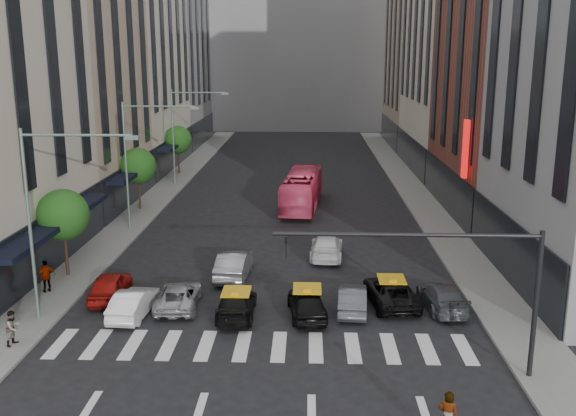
# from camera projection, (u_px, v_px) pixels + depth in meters

# --- Properties ---
(ground) EXTENTS (160.00, 160.00, 0.00)m
(ground) POSITION_uv_depth(u_px,v_px,m) (263.00, 363.00, 26.36)
(ground) COLOR black
(ground) RESTS_ON ground
(sidewalk_left) EXTENTS (3.00, 96.00, 0.15)m
(sidewalk_left) POSITION_uv_depth(u_px,v_px,m) (155.00, 199.00, 55.86)
(sidewalk_left) COLOR slate
(sidewalk_left) RESTS_ON ground
(sidewalk_right) EXTENTS (3.00, 96.00, 0.15)m
(sidewalk_right) POSITION_uv_depth(u_px,v_px,m) (421.00, 200.00, 55.13)
(sidewalk_right) COLOR slate
(sidewalk_right) RESTS_ON ground
(building_left_b) EXTENTS (8.00, 16.00, 24.00)m
(building_left_b) POSITION_uv_depth(u_px,v_px,m) (74.00, 58.00, 51.29)
(building_left_b) COLOR tan
(building_left_b) RESTS_ON ground
(building_left_d) EXTENTS (8.00, 18.00, 30.00)m
(building_left_d) POSITION_uv_depth(u_px,v_px,m) (170.00, 34.00, 86.54)
(building_left_d) COLOR gray
(building_left_d) RESTS_ON ground
(building_right_b) EXTENTS (8.00, 18.00, 26.00)m
(building_right_b) POSITION_uv_depth(u_px,v_px,m) (508.00, 45.00, 49.01)
(building_right_b) COLOR brown
(building_right_b) RESTS_ON ground
(building_right_d) EXTENTS (8.00, 18.00, 28.00)m
(building_right_d) POSITION_uv_depth(u_px,v_px,m) (423.00, 41.00, 85.70)
(building_right_d) COLOR tan
(building_right_d) RESTS_ON ground
(building_far) EXTENTS (30.00, 10.00, 36.00)m
(building_far) POSITION_uv_depth(u_px,v_px,m) (298.00, 18.00, 104.73)
(building_far) COLOR gray
(building_far) RESTS_ON ground
(tree_near) EXTENTS (2.88, 2.88, 4.95)m
(tree_near) POSITION_uv_depth(u_px,v_px,m) (63.00, 215.00, 35.59)
(tree_near) COLOR black
(tree_near) RESTS_ON sidewalk_left
(tree_mid) EXTENTS (2.88, 2.88, 4.95)m
(tree_mid) POSITION_uv_depth(u_px,v_px,m) (138.00, 166.00, 51.14)
(tree_mid) COLOR black
(tree_mid) RESTS_ON sidewalk_left
(tree_far) EXTENTS (2.88, 2.88, 4.95)m
(tree_far) POSITION_uv_depth(u_px,v_px,m) (178.00, 140.00, 66.69)
(tree_far) COLOR black
(tree_far) RESTS_ON sidewalk_left
(streetlamp_near) EXTENTS (5.38, 0.25, 9.00)m
(streetlamp_near) POSITION_uv_depth(u_px,v_px,m) (48.00, 200.00, 29.18)
(streetlamp_near) COLOR gray
(streetlamp_near) RESTS_ON sidewalk_left
(streetlamp_mid) EXTENTS (5.38, 0.25, 9.00)m
(streetlamp_mid) POSITION_uv_depth(u_px,v_px,m) (139.00, 149.00, 44.73)
(streetlamp_mid) COLOR gray
(streetlamp_mid) RESTS_ON sidewalk_left
(streetlamp_far) EXTENTS (5.38, 0.25, 9.00)m
(streetlamp_far) POSITION_uv_depth(u_px,v_px,m) (183.00, 124.00, 60.27)
(streetlamp_far) COLOR gray
(streetlamp_far) RESTS_ON sidewalk_left
(traffic_signal) EXTENTS (10.10, 0.20, 6.00)m
(traffic_signal) POSITION_uv_depth(u_px,v_px,m) (464.00, 269.00, 24.10)
(traffic_signal) COLOR black
(traffic_signal) RESTS_ON ground
(liberty_sign) EXTENTS (0.30, 0.70, 4.00)m
(liberty_sign) POSITION_uv_depth(u_px,v_px,m) (465.00, 149.00, 43.99)
(liberty_sign) COLOR red
(liberty_sign) RESTS_ON ground
(car_red) EXTENTS (1.95, 4.26, 1.42)m
(car_red) POSITION_uv_depth(u_px,v_px,m) (110.00, 286.00, 33.08)
(car_red) COLOR #9C130E
(car_red) RESTS_ON ground
(car_white_front) EXTENTS (1.71, 4.13, 1.33)m
(car_white_front) POSITION_uv_depth(u_px,v_px,m) (134.00, 303.00, 30.94)
(car_white_front) COLOR white
(car_white_front) RESTS_ON ground
(car_silver) EXTENTS (2.20, 4.42, 1.20)m
(car_silver) POSITION_uv_depth(u_px,v_px,m) (179.00, 296.00, 32.03)
(car_silver) COLOR #ABABB0
(car_silver) RESTS_ON ground
(taxi_left) EXTENTS (1.80, 4.32, 1.25)m
(taxi_left) POSITION_uv_depth(u_px,v_px,m) (237.00, 304.00, 30.87)
(taxi_left) COLOR black
(taxi_left) RESTS_ON ground
(taxi_center) EXTENTS (2.15, 4.31, 1.41)m
(taxi_center) POSITION_uv_depth(u_px,v_px,m) (307.00, 303.00, 30.83)
(taxi_center) COLOR black
(taxi_center) RESTS_ON ground
(car_grey_mid) EXTENTS (1.64, 3.99, 1.29)m
(car_grey_mid) POSITION_uv_depth(u_px,v_px,m) (352.00, 299.00, 31.51)
(car_grey_mid) COLOR #46484E
(car_grey_mid) RESTS_ON ground
(taxi_right) EXTENTS (2.73, 4.95, 1.31)m
(taxi_right) POSITION_uv_depth(u_px,v_px,m) (391.00, 292.00, 32.39)
(taxi_right) COLOR black
(taxi_right) RESTS_ON ground
(car_grey_curb) EXTENTS (2.09, 4.50, 1.27)m
(car_grey_curb) POSITION_uv_depth(u_px,v_px,m) (442.00, 297.00, 31.79)
(car_grey_curb) COLOR #464A4F
(car_grey_curb) RESTS_ON ground
(car_row2_left) EXTENTS (1.87, 4.74, 1.53)m
(car_row2_left) POSITION_uv_depth(u_px,v_px,m) (234.00, 264.00, 36.29)
(car_row2_left) COLOR gray
(car_row2_left) RESTS_ON ground
(car_row2_right) EXTENTS (2.24, 4.87, 1.38)m
(car_row2_right) POSITION_uv_depth(u_px,v_px,m) (326.00, 247.00, 39.83)
(car_row2_right) COLOR white
(car_row2_right) RESTS_ON ground
(bus) EXTENTS (3.47, 10.88, 2.98)m
(bus) POSITION_uv_depth(u_px,v_px,m) (302.00, 190.00, 52.58)
(bus) COLOR #F84974
(bus) RESTS_ON ground
(rider) EXTENTS (0.79, 0.68, 1.84)m
(rider) POSITION_uv_depth(u_px,v_px,m) (449.00, 402.00, 20.11)
(rider) COLOR gray
(rider) RESTS_ON motorcycle
(pedestrian_near) EXTENTS (0.77, 0.89, 1.55)m
(pedestrian_near) POSITION_uv_depth(u_px,v_px,m) (13.00, 328.00, 27.50)
(pedestrian_near) COLOR gray
(pedestrian_near) RESTS_ON sidewalk_left
(pedestrian_far) EXTENTS (1.05, 0.96, 1.72)m
(pedestrian_far) POSITION_uv_depth(u_px,v_px,m) (46.00, 276.00, 33.61)
(pedestrian_far) COLOR gray
(pedestrian_far) RESTS_ON sidewalk_left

